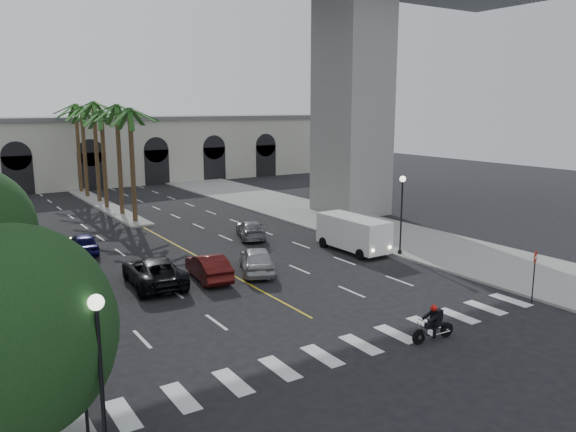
# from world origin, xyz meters

# --- Properties ---
(ground) EXTENTS (140.00, 140.00, 0.00)m
(ground) POSITION_xyz_m (0.00, 0.00, 0.00)
(ground) COLOR black
(ground) RESTS_ON ground
(sidewalk_right) EXTENTS (8.00, 100.00, 0.15)m
(sidewalk_right) POSITION_xyz_m (15.00, 15.00, 0.07)
(sidewalk_right) COLOR gray
(sidewalk_right) RESTS_ON ground
(median) EXTENTS (2.00, 24.00, 0.20)m
(median) POSITION_xyz_m (0.00, 38.00, 0.10)
(median) COLOR gray
(median) RESTS_ON ground
(pier_building) EXTENTS (71.00, 10.50, 8.50)m
(pier_building) POSITION_xyz_m (0.00, 55.00, 4.27)
(pier_building) COLOR beige
(pier_building) RESTS_ON ground
(palm_a) EXTENTS (3.20, 3.20, 10.30)m
(palm_a) POSITION_xyz_m (0.00, 28.00, 9.10)
(palm_a) COLOR #47331E
(palm_a) RESTS_ON ground
(palm_b) EXTENTS (3.20, 3.20, 10.60)m
(palm_b) POSITION_xyz_m (0.10, 32.00, 9.37)
(palm_b) COLOR #47331E
(palm_b) RESTS_ON ground
(palm_c) EXTENTS (3.20, 3.20, 10.10)m
(palm_c) POSITION_xyz_m (-0.20, 36.00, 8.91)
(palm_c) COLOR #47331E
(palm_c) RESTS_ON ground
(palm_d) EXTENTS (3.20, 3.20, 10.90)m
(palm_d) POSITION_xyz_m (0.15, 40.00, 9.65)
(palm_d) COLOR #47331E
(palm_d) RESTS_ON ground
(palm_e) EXTENTS (3.20, 3.20, 10.40)m
(palm_e) POSITION_xyz_m (-0.10, 44.00, 9.19)
(palm_e) COLOR #47331E
(palm_e) RESTS_ON ground
(palm_f) EXTENTS (3.20, 3.20, 10.70)m
(palm_f) POSITION_xyz_m (0.20, 48.00, 9.46)
(palm_f) COLOR #47331E
(palm_f) RESTS_ON ground
(street_tree_near) EXTENTS (5.20, 5.20, 6.89)m
(street_tree_near) POSITION_xyz_m (-13.00, -3.00, 4.02)
(street_tree_near) COLOR #382616
(street_tree_near) RESTS_ON ground
(lamp_post_left_near) EXTENTS (0.40, 0.40, 5.35)m
(lamp_post_left_near) POSITION_xyz_m (-11.40, -5.00, 3.22)
(lamp_post_left_near) COLOR black
(lamp_post_left_near) RESTS_ON ground
(lamp_post_left_far) EXTENTS (0.40, 0.40, 5.35)m
(lamp_post_left_far) POSITION_xyz_m (-11.40, 16.00, 3.22)
(lamp_post_left_far) COLOR black
(lamp_post_left_far) RESTS_ON ground
(lamp_post_right) EXTENTS (0.40, 0.40, 5.35)m
(lamp_post_right) POSITION_xyz_m (11.40, 8.00, 3.22)
(lamp_post_right) COLOR black
(lamp_post_right) RESTS_ON ground
(traffic_signal_near) EXTENTS (0.25, 0.18, 3.65)m
(traffic_signal_near) POSITION_xyz_m (-11.30, -2.50, 2.51)
(traffic_signal_near) COLOR black
(traffic_signal_near) RESTS_ON ground
(traffic_signal_far) EXTENTS (0.25, 0.18, 3.65)m
(traffic_signal_far) POSITION_xyz_m (-11.30, 1.50, 2.51)
(traffic_signal_far) COLOR black
(traffic_signal_far) RESTS_ON ground
(motorcycle_rider) EXTENTS (2.23, 0.60, 1.60)m
(motorcycle_rider) POSITION_xyz_m (2.89, -2.86, 0.72)
(motorcycle_rider) COLOR black
(motorcycle_rider) RESTS_ON ground
(car_a) EXTENTS (3.61, 5.02, 1.59)m
(car_a) POSITION_xyz_m (1.50, 9.84, 0.79)
(car_a) COLOR #A3A4A8
(car_a) RESTS_ON ground
(car_b) EXTENTS (2.12, 4.68, 1.49)m
(car_b) POSITION_xyz_m (-1.50, 10.17, 0.74)
(car_b) COLOR #460F0E
(car_b) RESTS_ON ground
(car_c) EXTENTS (3.19, 5.96, 1.59)m
(car_c) POSITION_xyz_m (-4.50, 10.86, 0.80)
(car_c) COLOR black
(car_c) RESTS_ON ground
(car_d) EXTENTS (3.38, 4.93, 1.33)m
(car_d) POSITION_xyz_m (5.54, 17.83, 0.66)
(car_d) COLOR slate
(car_d) RESTS_ON ground
(car_e) EXTENTS (2.14, 4.36, 1.43)m
(car_e) POSITION_xyz_m (-6.11, 20.03, 0.72)
(car_e) COLOR #0D0D3E
(car_e) RESTS_ON ground
(cargo_van) EXTENTS (2.33, 5.64, 2.39)m
(cargo_van) POSITION_xyz_m (9.50, 10.56, 1.33)
(cargo_van) COLOR white
(cargo_van) RESTS_ON ground
(pedestrian_b) EXTENTS (1.16, 1.03, 1.98)m
(pedestrian_b) POSITION_xyz_m (-12.17, 7.91, 1.14)
(pedestrian_b) COLOR black
(pedestrian_b) RESTS_ON sidewalk_left
(do_not_enter_sign) EXTENTS (0.64, 0.29, 2.75)m
(do_not_enter_sign) POSITION_xyz_m (10.50, -2.35, 1.99)
(do_not_enter_sign) COLOR black
(do_not_enter_sign) RESTS_ON ground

